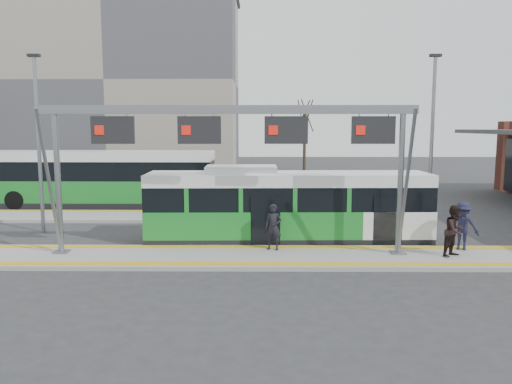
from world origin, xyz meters
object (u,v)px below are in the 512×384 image
Objects in this scene: gantry at (233,136)px; hero_bus at (287,207)px; passenger_a at (273,227)px; passenger_b at (455,231)px; passenger_c at (463,226)px.

gantry is 1.16× the size of hero_bus.
hero_bus is at bearing 87.51° from passenger_a.
passenger_a is at bearing -108.29° from hero_bus.
hero_bus reaches higher than passenger_b.
hero_bus reaches higher than passenger_a.
passenger_a is at bearing 135.15° from passenger_b.
gantry reaches higher than passenger_a.
gantry reaches higher than hero_bus.
gantry is 7.75× the size of passenger_a.
passenger_b is at bearing -2.35° from gantry.
passenger_c is at bearing 18.79° from passenger_b.
passenger_c is at bearing 15.15° from passenger_a.
passenger_b is (7.69, -0.31, -3.26)m from gantry.
gantry is 8.97m from passenger_c.
passenger_c is (6.90, 0.07, 0.04)m from passenger_a.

